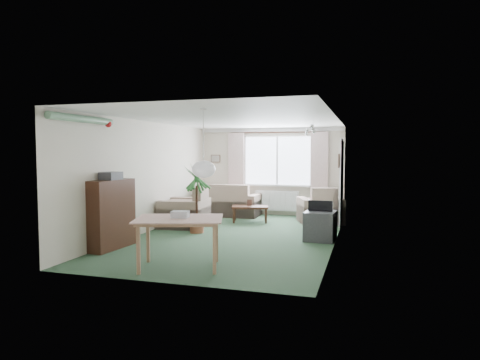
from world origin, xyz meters
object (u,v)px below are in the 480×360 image
(bookshelf, at_px, (111,214))
(tv_cube, at_px, (320,226))
(houseplant, at_px, (197,199))
(pet_bed, at_px, (324,223))
(armchair_corner, at_px, (320,205))
(coffee_table, at_px, (250,214))
(armchair_left, at_px, (184,207))
(dining_table, at_px, (180,244))
(sofa, at_px, (227,200))

(bookshelf, xyz_separation_m, tv_cube, (3.54, 1.81, -0.34))
(houseplant, bearing_deg, pet_bed, 34.57)
(bookshelf, height_order, houseplant, houseplant)
(armchair_corner, xyz_separation_m, coffee_table, (-1.68, -0.39, -0.25))
(armchair_left, relative_size, pet_bed, 1.90)
(armchair_corner, relative_size, armchair_left, 0.95)
(dining_table, relative_size, pet_bed, 2.13)
(bookshelf, bearing_deg, coffee_table, 69.50)
(coffee_table, relative_size, bookshelf, 0.71)
(sofa, relative_size, armchair_corner, 1.76)
(armchair_corner, height_order, bookshelf, bookshelf)
(houseplant, bearing_deg, coffee_table, 66.57)
(armchair_corner, relative_size, pet_bed, 1.80)
(dining_table, bearing_deg, armchair_left, 112.80)
(coffee_table, distance_m, dining_table, 4.37)
(houseplant, height_order, pet_bed, houseplant)
(houseplant, bearing_deg, armchair_corner, 40.68)
(sofa, relative_size, houseplant, 1.18)
(houseplant, xyz_separation_m, pet_bed, (2.53, 1.74, -0.69))
(armchair_corner, height_order, coffee_table, armchair_corner)
(sofa, height_order, pet_bed, sofa)
(armchair_corner, bearing_deg, sofa, -30.91)
(armchair_left, bearing_deg, sofa, 163.45)
(tv_cube, bearing_deg, armchair_left, 172.65)
(armchair_corner, bearing_deg, coffee_table, -6.97)
(dining_table, relative_size, tv_cube, 1.87)
(bookshelf, bearing_deg, armchair_left, 86.51)
(armchair_corner, xyz_separation_m, bookshelf, (-3.32, -3.91, 0.18))
(coffee_table, height_order, houseplant, houseplant)
(armchair_left, xyz_separation_m, tv_cube, (3.20, -0.65, -0.18))
(bookshelf, xyz_separation_m, dining_table, (1.73, -0.84, -0.25))
(houseplant, relative_size, tv_cube, 2.35)
(coffee_table, bearing_deg, dining_table, -88.80)
(armchair_left, bearing_deg, dining_table, 18.03)
(bookshelf, xyz_separation_m, houseplant, (0.91, 1.84, 0.12))
(armchair_left, distance_m, tv_cube, 3.27)
(armchair_corner, bearing_deg, tv_cube, 76.22)
(coffee_table, distance_m, bookshelf, 3.91)
(armchair_left, relative_size, coffee_table, 1.19)
(armchair_corner, distance_m, tv_cube, 2.12)
(sofa, bearing_deg, pet_bed, 161.79)
(coffee_table, bearing_deg, pet_bed, 1.83)
(bookshelf, relative_size, pet_bed, 2.25)
(sofa, distance_m, dining_table, 5.34)
(coffee_table, relative_size, pet_bed, 1.60)
(tv_cube, relative_size, pet_bed, 1.14)
(coffee_table, xyz_separation_m, houseplant, (-0.73, -1.69, 0.54))
(dining_table, height_order, pet_bed, dining_table)
(armchair_corner, bearing_deg, bookshelf, 29.83)
(dining_table, bearing_deg, armchair_corner, 71.53)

